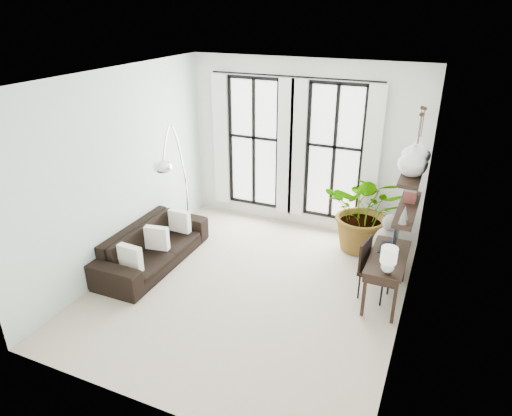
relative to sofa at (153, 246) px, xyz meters
The scene contains 16 objects.
floor 1.83m from the sofa, ahead, with size 5.00×5.00×0.00m, color #BCAC95.
ceiling 3.39m from the sofa, ahead, with size 5.00×5.00×0.00m, color white.
wall_left 1.35m from the sofa, behind, with size 5.00×5.00×0.00m, color silver.
wall_right 4.24m from the sofa, ahead, with size 5.00×5.00×0.00m, color white.
wall_back 3.29m from the sofa, 53.67° to the left, with size 4.50×4.50×0.00m, color white.
windows 3.12m from the sofa, 56.05° to the left, with size 3.26×0.13×2.65m.
wall_shelves 4.19m from the sofa, ahead, with size 0.25×1.30×0.60m.
sofa is the anchor object (origin of this frame).
throw_pillows 0.20m from the sofa, ahead, with size 0.40×1.52×0.40m.
plant 3.70m from the sofa, 30.92° to the left, with size 1.36×1.18×1.51m, color #2D7228.
desk 3.79m from the sofa, ahead, with size 0.52×1.22×1.11m.
desk_chair 3.56m from the sofa, ahead, with size 0.49×0.49×0.90m.
arc_lamp 1.59m from the sofa, 81.32° to the left, with size 0.72×1.57×2.28m.
buddha 3.90m from the sofa, 20.71° to the left, with size 0.55×0.55×0.99m.
vase_a 4.37m from the sofa, ahead, with size 0.37×0.37×0.38m, color white.
vase_b 4.42m from the sofa, ahead, with size 0.37×0.37×0.38m, color white.
Camera 1 is at (2.47, -5.42, 4.06)m, focal length 32.00 mm.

